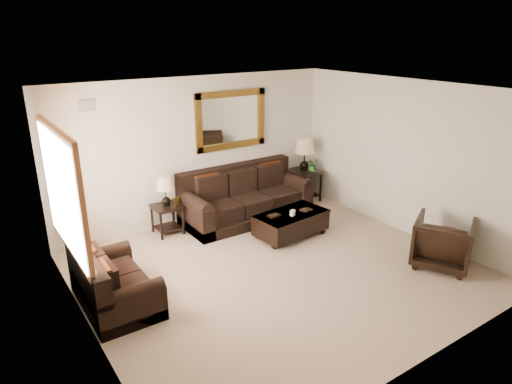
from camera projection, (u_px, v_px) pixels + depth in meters
room at (280, 187)px, 6.48m from camera, size 5.51×5.01×2.71m
window at (64, 192)px, 5.68m from camera, size 0.07×1.96×1.66m
mirror at (231, 120)px, 8.60m from camera, size 1.50×0.06×1.10m
air_vent at (87, 106)px, 7.06m from camera, size 0.25×0.02×0.18m
sofa at (245, 201)px, 8.75m from camera, size 2.45×1.06×1.00m
loveseat at (112, 285)px, 5.98m from camera, size 0.85×1.43×0.81m
end_table_left at (166, 197)px, 7.99m from camera, size 0.49×0.49×1.07m
end_table_right at (304, 161)px, 9.52m from camera, size 0.61×0.61×1.34m
coffee_table at (291, 222)px, 8.02m from camera, size 1.35×0.82×0.55m
armchair at (443, 240)px, 6.97m from camera, size 1.06×1.08×0.84m
potted_plant at (312, 166)px, 9.54m from camera, size 0.29×0.31×0.22m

